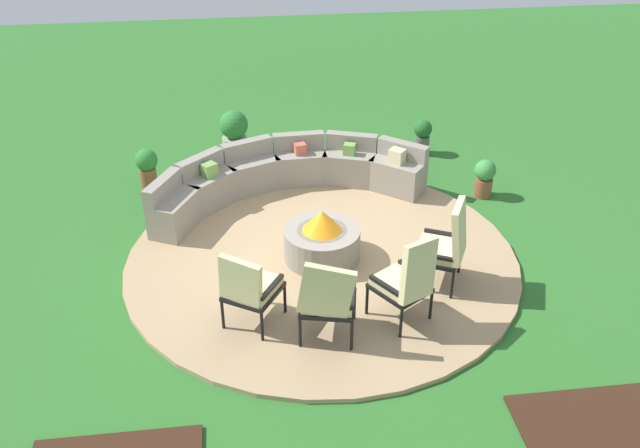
{
  "coord_description": "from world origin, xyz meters",
  "views": [
    {
      "loc": [
        -0.99,
        -7.6,
        5.26
      ],
      "look_at": [
        0.0,
        0.2,
        0.45
      ],
      "focal_mm": 39.71,
      "sensor_mm": 36.0,
      "label": 1
    }
  ],
  "objects_px": {
    "fire_pit": "(322,240)",
    "lounge_chair_front_left": "(249,287)",
    "lounge_chair_front_right": "(327,298)",
    "potted_plant_1": "(484,177)",
    "potted_plant_2": "(234,132)",
    "lounge_chair_back_right": "(446,243)",
    "potted_plant_3": "(147,166)",
    "lounge_chair_back_left": "(407,280)",
    "potted_plant_0": "(423,135)",
    "curved_stone_bench": "(283,176)"
  },
  "relations": [
    {
      "from": "curved_stone_bench",
      "to": "lounge_chair_back_left",
      "type": "xyz_separation_m",
      "value": [
        1.13,
        -3.14,
        0.26
      ]
    },
    {
      "from": "lounge_chair_front_left",
      "to": "potted_plant_2",
      "type": "height_order",
      "value": "lounge_chair_front_left"
    },
    {
      "from": "potted_plant_1",
      "to": "lounge_chair_front_left",
      "type": "bearing_deg",
      "value": -143.41
    },
    {
      "from": "lounge_chair_front_right",
      "to": "potted_plant_0",
      "type": "relative_size",
      "value": 1.8
    },
    {
      "from": "curved_stone_bench",
      "to": "potted_plant_2",
      "type": "relative_size",
      "value": 5.15
    },
    {
      "from": "curved_stone_bench",
      "to": "lounge_chair_back_left",
      "type": "relative_size",
      "value": 3.58
    },
    {
      "from": "curved_stone_bench",
      "to": "lounge_chair_back_right",
      "type": "relative_size",
      "value": 3.62
    },
    {
      "from": "potted_plant_2",
      "to": "lounge_chair_back_right",
      "type": "bearing_deg",
      "value": -58.88
    },
    {
      "from": "potted_plant_1",
      "to": "potted_plant_2",
      "type": "xyz_separation_m",
      "value": [
        -3.7,
        1.89,
        0.1
      ]
    },
    {
      "from": "lounge_chair_front_right",
      "to": "potted_plant_2",
      "type": "xyz_separation_m",
      "value": [
        -0.9,
        4.91,
        -0.19
      ]
    },
    {
      "from": "lounge_chair_front_right",
      "to": "lounge_chair_back_right",
      "type": "xyz_separation_m",
      "value": [
        1.56,
        0.85,
        0.02
      ]
    },
    {
      "from": "potted_plant_1",
      "to": "potted_plant_2",
      "type": "relative_size",
      "value": 0.75
    },
    {
      "from": "fire_pit",
      "to": "lounge_chair_front_right",
      "type": "relative_size",
      "value": 0.9
    },
    {
      "from": "potted_plant_3",
      "to": "potted_plant_2",
      "type": "bearing_deg",
      "value": 36.17
    },
    {
      "from": "lounge_chair_front_left",
      "to": "potted_plant_1",
      "type": "bearing_deg",
      "value": 68.45
    },
    {
      "from": "lounge_chair_front_left",
      "to": "lounge_chair_front_right",
      "type": "distance_m",
      "value": 0.9
    },
    {
      "from": "fire_pit",
      "to": "lounge_chair_back_left",
      "type": "height_order",
      "value": "lounge_chair_back_left"
    },
    {
      "from": "fire_pit",
      "to": "curved_stone_bench",
      "type": "height_order",
      "value": "curved_stone_bench"
    },
    {
      "from": "potted_plant_0",
      "to": "potted_plant_3",
      "type": "relative_size",
      "value": 0.94
    },
    {
      "from": "lounge_chair_front_left",
      "to": "potted_plant_3",
      "type": "bearing_deg",
      "value": 143.45
    },
    {
      "from": "potted_plant_3",
      "to": "curved_stone_bench",
      "type": "bearing_deg",
      "value": -16.45
    },
    {
      "from": "lounge_chair_back_left",
      "to": "lounge_chair_back_right",
      "type": "height_order",
      "value": "lounge_chair_back_left"
    },
    {
      "from": "lounge_chair_front_left",
      "to": "potted_plant_3",
      "type": "distance_m",
      "value": 3.87
    },
    {
      "from": "fire_pit",
      "to": "lounge_chair_back_right",
      "type": "bearing_deg",
      "value": -27.52
    },
    {
      "from": "potted_plant_3",
      "to": "fire_pit",
      "type": "bearing_deg",
      "value": -44.39
    },
    {
      "from": "potted_plant_1",
      "to": "potted_plant_2",
      "type": "distance_m",
      "value": 4.15
    },
    {
      "from": "fire_pit",
      "to": "lounge_chair_back_right",
      "type": "distance_m",
      "value": 1.62
    },
    {
      "from": "lounge_chair_front_right",
      "to": "potted_plant_0",
      "type": "xyz_separation_m",
      "value": [
        2.24,
        4.6,
        -0.27
      ]
    },
    {
      "from": "curved_stone_bench",
      "to": "lounge_chair_front_right",
      "type": "height_order",
      "value": "lounge_chair_front_right"
    },
    {
      "from": "lounge_chair_front_left",
      "to": "lounge_chair_back_right",
      "type": "distance_m",
      "value": 2.44
    },
    {
      "from": "lounge_chair_front_left",
      "to": "lounge_chair_back_right",
      "type": "height_order",
      "value": "lounge_chair_back_right"
    },
    {
      "from": "curved_stone_bench",
      "to": "lounge_chair_front_right",
      "type": "bearing_deg",
      "value": -86.31
    },
    {
      "from": "curved_stone_bench",
      "to": "lounge_chair_back_right",
      "type": "xyz_separation_m",
      "value": [
        1.77,
        -2.48,
        0.26
      ]
    },
    {
      "from": "lounge_chair_back_left",
      "to": "lounge_chair_front_right",
      "type": "bearing_deg",
      "value": 158.08
    },
    {
      "from": "lounge_chair_back_left",
      "to": "potted_plant_3",
      "type": "xyz_separation_m",
      "value": [
        -3.17,
        3.74,
        -0.26
      ]
    },
    {
      "from": "curved_stone_bench",
      "to": "potted_plant_0",
      "type": "height_order",
      "value": "curved_stone_bench"
    },
    {
      "from": "curved_stone_bench",
      "to": "potted_plant_1",
      "type": "relative_size",
      "value": 6.9
    },
    {
      "from": "fire_pit",
      "to": "lounge_chair_front_right",
      "type": "height_order",
      "value": "lounge_chair_front_right"
    },
    {
      "from": "lounge_chair_back_right",
      "to": "potted_plant_2",
      "type": "height_order",
      "value": "lounge_chair_back_right"
    },
    {
      "from": "fire_pit",
      "to": "lounge_chair_front_left",
      "type": "height_order",
      "value": "lounge_chair_front_left"
    },
    {
      "from": "curved_stone_bench",
      "to": "lounge_chair_front_left",
      "type": "height_order",
      "value": "lounge_chair_front_left"
    },
    {
      "from": "lounge_chair_front_right",
      "to": "potted_plant_1",
      "type": "height_order",
      "value": "lounge_chair_front_right"
    },
    {
      "from": "lounge_chair_back_left",
      "to": "potted_plant_0",
      "type": "relative_size",
      "value": 1.89
    },
    {
      "from": "lounge_chair_front_right",
      "to": "potted_plant_0",
      "type": "height_order",
      "value": "lounge_chair_front_right"
    },
    {
      "from": "potted_plant_0",
      "to": "potted_plant_1",
      "type": "height_order",
      "value": "potted_plant_0"
    },
    {
      "from": "lounge_chair_front_right",
      "to": "potted_plant_2",
      "type": "height_order",
      "value": "lounge_chair_front_right"
    },
    {
      "from": "lounge_chair_back_left",
      "to": "potted_plant_3",
      "type": "relative_size",
      "value": 1.77
    },
    {
      "from": "lounge_chair_back_left",
      "to": "potted_plant_2",
      "type": "xyz_separation_m",
      "value": [
        -1.82,
        4.73,
        -0.2
      ]
    },
    {
      "from": "potted_plant_1",
      "to": "potted_plant_2",
      "type": "bearing_deg",
      "value": 152.95
    },
    {
      "from": "lounge_chair_back_left",
      "to": "potted_plant_3",
      "type": "bearing_deg",
      "value": 96.83
    }
  ]
}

